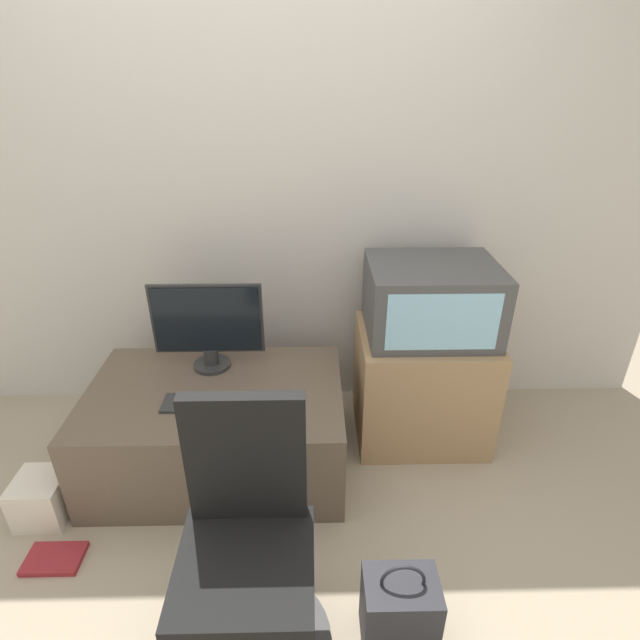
{
  "coord_description": "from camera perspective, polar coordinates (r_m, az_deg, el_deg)",
  "views": [
    {
      "loc": [
        0.23,
        -1.27,
        1.84
      ],
      "look_at": [
        0.28,
        0.91,
        0.71
      ],
      "focal_mm": 28.0,
      "sensor_mm": 36.0,
      "label": 1
    }
  ],
  "objects": [
    {
      "name": "ground_plane",
      "position": [
        2.24,
        -7.52,
        -27.94
      ],
      "size": [
        12.0,
        12.0,
        0.0
      ],
      "primitive_type": "plane",
      "color": "tan"
    },
    {
      "name": "wall_back",
      "position": [
        2.66,
        -6.44,
        15.54
      ],
      "size": [
        4.4,
        0.05,
        2.6
      ],
      "color": "beige",
      "rests_on": "ground_plane"
    },
    {
      "name": "desk",
      "position": [
        2.57,
        -11.53,
        -11.95
      ],
      "size": [
        1.21,
        0.78,
        0.46
      ],
      "color": "brown",
      "rests_on": "ground_plane"
    },
    {
      "name": "side_stand",
      "position": [
        2.74,
        11.53,
        -7.23
      ],
      "size": [
        0.68,
        0.54,
        0.62
      ],
      "color": "#A37F56",
      "rests_on": "ground_plane"
    },
    {
      "name": "main_monitor",
      "position": [
        2.49,
        -12.71,
        -0.57
      ],
      "size": [
        0.54,
        0.19,
        0.45
      ],
      "color": "#2D2D2D",
      "rests_on": "desk"
    },
    {
      "name": "keyboard",
      "position": [
        2.35,
        -13.44,
        -9.17
      ],
      "size": [
        0.34,
        0.14,
        0.01
      ],
      "color": "#2D2D2D",
      "rests_on": "desk"
    },
    {
      "name": "mouse",
      "position": [
        2.31,
        -7.56,
        -8.96
      ],
      "size": [
        0.06,
        0.04,
        0.03
      ],
      "color": "black",
      "rests_on": "desk"
    },
    {
      "name": "crt_tv",
      "position": [
        2.52,
        12.58,
        2.31
      ],
      "size": [
        0.63,
        0.5,
        0.36
      ],
      "color": "#474747",
      "rests_on": "side_stand"
    },
    {
      "name": "office_chair",
      "position": [
        1.83,
        -8.25,
        -25.62
      ],
      "size": [
        0.56,
        0.56,
        0.95
      ],
      "color": "#333333",
      "rests_on": "ground_plane"
    },
    {
      "name": "cardboard_box_lower",
      "position": [
        2.67,
        -29.11,
        -17.34
      ],
      "size": [
        0.22,
        0.22,
        0.21
      ],
      "color": "beige",
      "rests_on": "ground_plane"
    },
    {
      "name": "handbag",
      "position": [
        2.01,
        9.06,
        -30.01
      ],
      "size": [
        0.26,
        0.18,
        0.39
      ],
      "color": "#232328",
      "rests_on": "ground_plane"
    },
    {
      "name": "book",
      "position": [
        2.54,
        -28.08,
        -22.93
      ],
      "size": [
        0.23,
        0.15,
        0.02
      ],
      "color": "maroon",
      "rests_on": "ground_plane"
    }
  ]
}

